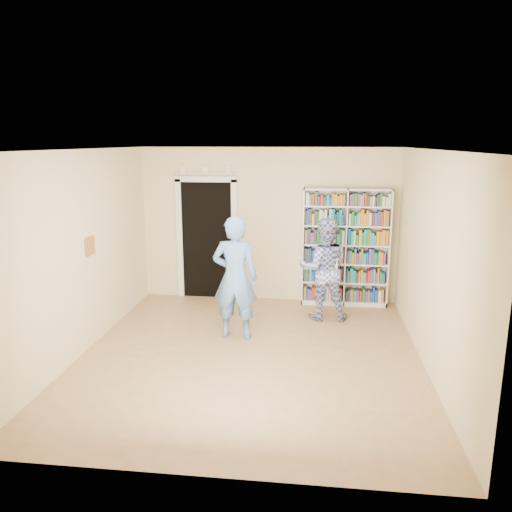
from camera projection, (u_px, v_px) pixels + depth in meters
The scene contains 11 objects.
floor at pixel (250, 355), 6.68m from camera, with size 5.00×5.00×0.00m, color #936C47.
ceiling at pixel (249, 150), 6.07m from camera, with size 5.00×5.00×0.00m, color white.
wall_back at pixel (268, 225), 8.79m from camera, with size 4.50×4.50×0.00m, color beige.
wall_left at pixel (82, 253), 6.63m from camera, with size 5.00×5.00×0.00m, color beige.
wall_right at pixel (431, 262), 6.11m from camera, with size 5.00×5.00×0.00m, color beige.
bookshelf at pixel (345, 247), 8.56m from camera, with size 1.47×0.28×2.03m.
doorway at pixel (207, 234), 8.93m from camera, with size 1.10×0.08×2.43m.
wall_art at pixel (90, 246), 6.81m from camera, with size 0.03×0.25×0.25m, color maroon.
man_blue at pixel (235, 278), 7.12m from camera, with size 0.65×0.43×1.79m, color #5988C7.
man_plaid at pixel (324, 269), 7.90m from camera, with size 0.80×0.62×1.64m, color #34489F.
paper_sheet at pixel (331, 260), 7.67m from camera, with size 0.21×0.01×0.30m, color white.
Camera 1 is at (0.81, -6.15, 2.80)m, focal length 35.00 mm.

